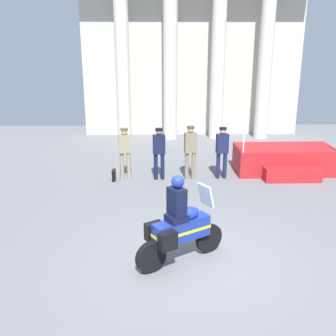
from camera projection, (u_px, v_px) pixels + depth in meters
ground_plane at (191, 262)px, 8.40m from camera, size 28.17×28.17×0.00m
colonnade_backdrop at (193, 47)px, 18.30m from camera, size 10.16×1.48×7.75m
reviewing_stand at (284, 160)px, 13.94m from camera, size 3.30×1.99×1.79m
officer_in_row_0 at (125, 149)px, 13.11m from camera, size 0.41×0.27×1.70m
officer_in_row_1 at (159, 150)px, 13.07m from camera, size 0.41×0.27×1.70m
officer_in_row_2 at (190, 148)px, 13.08m from camera, size 0.41×0.27×1.77m
officer_in_row_3 at (222, 149)px, 13.18m from camera, size 0.41×0.27×1.71m
motorcycle_with_rider at (179, 227)px, 8.15m from camera, size 1.84×1.24×1.90m
briefcase_on_ground at (114, 175)px, 13.20m from camera, size 0.10×0.32×0.36m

